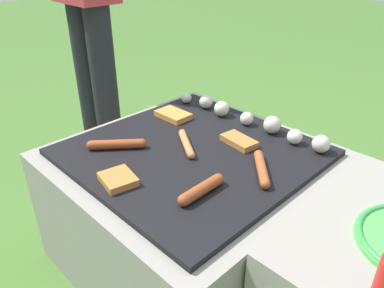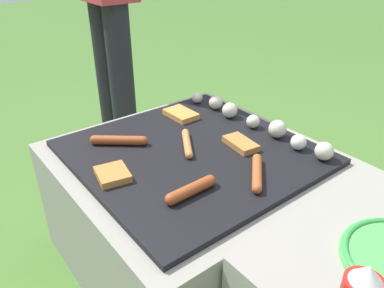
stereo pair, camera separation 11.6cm
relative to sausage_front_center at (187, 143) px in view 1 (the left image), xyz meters
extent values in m
plane|color=#47702D|center=(0.03, 0.00, -0.45)|extent=(14.00, 14.00, 0.00)
cube|color=gray|center=(0.03, 0.00, -0.24)|extent=(0.77, 0.77, 0.42)
cube|color=black|center=(0.03, 0.00, -0.02)|extent=(0.68, 0.68, 0.02)
cylinder|color=black|center=(-0.83, 0.14, -0.06)|extent=(0.11, 0.11, 0.79)
cylinder|color=black|center=(-0.69, 0.14, -0.06)|extent=(0.11, 0.11, 0.79)
cylinder|color=#C6753D|center=(0.00, 0.00, 0.00)|extent=(0.14, 0.10, 0.02)
sphere|color=#C6753D|center=(-0.06, 0.04, 0.00)|extent=(0.02, 0.02, 0.02)
sphere|color=#C6753D|center=(0.06, -0.04, 0.00)|extent=(0.02, 0.02, 0.02)
cylinder|color=#93421E|center=(-0.15, -0.16, 0.00)|extent=(0.12, 0.14, 0.03)
sphere|color=#93421E|center=(-0.10, -0.10, 0.00)|extent=(0.03, 0.03, 0.03)
sphere|color=#93421E|center=(-0.20, -0.22, 0.00)|extent=(0.03, 0.03, 0.03)
cylinder|color=#93421E|center=(0.21, -0.15, 0.00)|extent=(0.03, 0.13, 0.03)
sphere|color=#93421E|center=(0.21, -0.08, 0.00)|extent=(0.03, 0.03, 0.03)
sphere|color=#93421E|center=(0.21, -0.21, 0.00)|extent=(0.03, 0.03, 0.03)
cylinder|color=#A34C23|center=(0.26, 0.05, 0.00)|extent=(0.13, 0.13, 0.03)
sphere|color=#A34C23|center=(0.31, -0.01, 0.00)|extent=(0.03, 0.03, 0.03)
sphere|color=#A34C23|center=(0.20, 0.10, 0.00)|extent=(0.03, 0.03, 0.03)
cube|color=#B27033|center=(0.01, -0.27, 0.00)|extent=(0.11, 0.10, 0.02)
cube|color=#D18438|center=(-0.20, 0.12, 0.00)|extent=(0.13, 0.08, 0.02)
cube|color=#B27033|center=(0.10, 0.13, 0.00)|extent=(0.12, 0.08, 0.02)
sphere|color=beige|center=(-0.26, 0.25, 0.01)|extent=(0.04, 0.04, 0.04)
sphere|color=beige|center=(-0.17, 0.27, 0.01)|extent=(0.05, 0.05, 0.05)
sphere|color=beige|center=(-0.08, 0.26, 0.02)|extent=(0.06, 0.06, 0.06)
sphere|color=beige|center=(0.03, 0.26, 0.01)|extent=(0.05, 0.05, 0.05)
sphere|color=beige|center=(0.13, 0.27, 0.02)|extent=(0.06, 0.06, 0.06)
sphere|color=silver|center=(0.23, 0.26, 0.01)|extent=(0.05, 0.05, 0.05)
sphere|color=beige|center=(0.31, 0.27, 0.02)|extent=(0.06, 0.06, 0.06)
camera|label=1|loc=(0.75, -0.72, 0.57)|focal=35.00mm
camera|label=2|loc=(0.83, -0.63, 0.57)|focal=35.00mm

